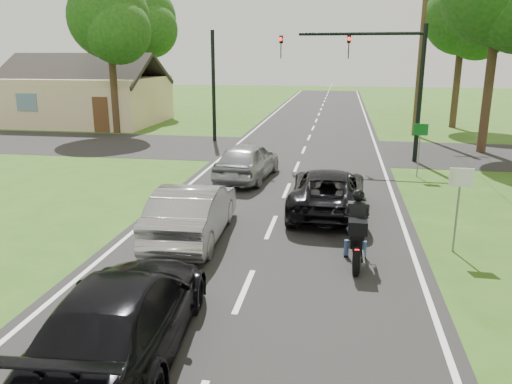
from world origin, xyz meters
TOP-DOWN VIEW (x-y plane):
  - ground at (0.00, 0.00)m, footprint 140.00×140.00m
  - road at (0.00, 10.00)m, footprint 8.00×100.00m
  - cross_road at (0.00, 16.00)m, footprint 60.00×7.00m
  - motorcycle_rider at (2.29, 1.85)m, footprint 0.59×2.08m
  - dark_suv at (1.52, 5.74)m, footprint 2.23×4.84m
  - silver_sedan at (-1.91, 2.78)m, footprint 1.78×4.56m
  - silver_suv at (-1.70, 9.44)m, footprint 2.19×4.50m
  - dark_car_behind at (-1.47, -2.50)m, footprint 2.35×4.98m
  - traffic_signal at (3.34, 14.00)m, footprint 6.38×0.44m
  - signal_pole_far at (-5.20, 18.00)m, footprint 0.20×0.20m
  - utility_pole_far at (6.20, 22.00)m, footprint 1.60×0.28m
  - sign_white at (4.70, 2.98)m, footprint 0.55×0.07m
  - sign_green at (4.90, 10.98)m, footprint 0.55×0.07m
  - tree_row_e at (9.48, 25.78)m, footprint 5.28×5.12m
  - tree_left_near at (-11.73, 19.78)m, footprint 5.12×4.96m
  - tree_left_far at (-13.70, 29.76)m, footprint 5.76×5.58m
  - house at (-16.00, 24.00)m, footprint 10.20×8.00m

SIDE VIEW (x-z plane):
  - ground at x=0.00m, z-range 0.00..0.00m
  - cross_road at x=0.00m, z-range 0.00..0.01m
  - road at x=0.00m, z-range 0.00..0.01m
  - dark_suv at x=1.52m, z-range 0.01..1.36m
  - motorcycle_rider at x=2.29m, z-range -0.19..1.60m
  - dark_car_behind at x=-1.47m, z-range 0.01..1.42m
  - silver_suv at x=-1.70m, z-range 0.01..1.49m
  - silver_sedan at x=-1.91m, z-range 0.01..1.49m
  - sign_white at x=4.70m, z-range 0.54..2.66m
  - sign_green at x=4.90m, z-range 0.54..2.66m
  - house at x=-16.00m, z-range -0.65..4.19m
  - signal_pole_far at x=-5.20m, z-range 0.00..6.00m
  - traffic_signal at x=3.34m, z-range 1.14..7.14m
  - utility_pole_far at x=6.20m, z-range 0.08..10.08m
  - tree_left_near at x=-11.73m, z-range 1.92..11.14m
  - tree_row_e at x=9.48m, z-range 2.03..11.64m
  - tree_left_far at x=-13.70m, z-range 2.06..12.20m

